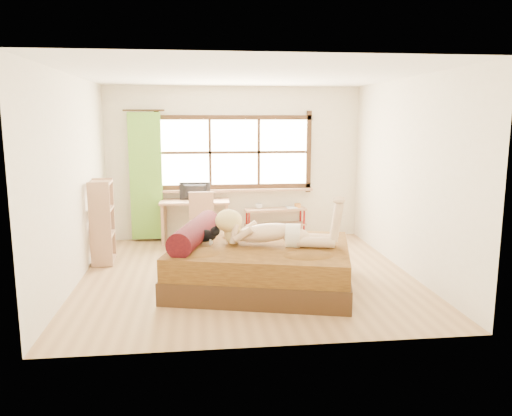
{
  "coord_description": "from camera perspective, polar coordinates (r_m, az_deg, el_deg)",
  "views": [
    {
      "loc": [
        -0.64,
        -6.64,
        2.13
      ],
      "look_at": [
        0.15,
        0.2,
        0.9
      ],
      "focal_mm": 35.0,
      "sensor_mm": 36.0,
      "label": 1
    }
  ],
  "objects": [
    {
      "name": "curtain",
      "position": [
        8.87,
        -12.46,
        3.53
      ],
      "size": [
        0.55,
        0.1,
        2.2
      ],
      "primitive_type": "cube",
      "color": "#498A25",
      "rests_on": "wall_back"
    },
    {
      "name": "cup",
      "position": [
        8.91,
        0.33,
        0.21
      ],
      "size": [
        0.13,
        0.13,
        0.09
      ],
      "primitive_type": "imported",
      "rotation": [
        0.0,
        0.0,
        0.1
      ],
      "color": "gray",
      "rests_on": "pipe_shelf"
    },
    {
      "name": "monitor",
      "position": [
        8.73,
        -7.02,
        1.9
      ],
      "size": [
        0.54,
        0.09,
        0.31
      ],
      "primitive_type": "imported",
      "rotation": [
        0.0,
        0.0,
        3.1
      ],
      "color": "black",
      "rests_on": "desk"
    },
    {
      "name": "book",
      "position": [
        8.98,
        3.5,
        0.04
      ],
      "size": [
        0.21,
        0.27,
        0.02
      ],
      "primitive_type": "imported",
      "rotation": [
        0.0,
        0.0,
        0.1
      ],
      "color": "gray",
      "rests_on": "pipe_shelf"
    },
    {
      "name": "pipe_shelf",
      "position": [
        8.98,
        2.3,
        -0.96
      ],
      "size": [
        1.13,
        0.38,
        0.63
      ],
      "rotation": [
        0.0,
        0.0,
        0.1
      ],
      "color": "#9F7356",
      "rests_on": "floor"
    },
    {
      "name": "ceiling",
      "position": [
        6.69,
        -1.12,
        15.0
      ],
      "size": [
        4.5,
        4.5,
        0.0
      ],
      "primitive_type": "plane",
      "rotation": [
        3.14,
        0.0,
        0.0
      ],
      "color": "white",
      "rests_on": "wall_back"
    },
    {
      "name": "woman",
      "position": [
        6.27,
        2.06,
        -1.31
      ],
      "size": [
        1.62,
        0.82,
        0.67
      ],
      "primitive_type": null,
      "rotation": [
        0.0,
        0.0,
        -0.25
      ],
      "color": "#D7B08A",
      "rests_on": "bed"
    },
    {
      "name": "bed",
      "position": [
        6.45,
        0.14,
        -6.36
      ],
      "size": [
        2.6,
        2.28,
        0.84
      ],
      "rotation": [
        0.0,
        0.0,
        -0.25
      ],
      "color": "#34250F",
      "rests_on": "floor"
    },
    {
      "name": "wall_left",
      "position": [
        6.87,
        -20.12,
        2.98
      ],
      "size": [
        0.0,
        4.5,
        4.5
      ],
      "primitive_type": "plane",
      "rotation": [
        1.57,
        0.0,
        1.57
      ],
      "color": "silver",
      "rests_on": "floor"
    },
    {
      "name": "floor",
      "position": [
        7.0,
        -1.04,
        -7.6
      ],
      "size": [
        4.5,
        4.5,
        0.0
      ],
      "primitive_type": "plane",
      "color": "#9E754C",
      "rests_on": "ground"
    },
    {
      "name": "desk",
      "position": [
        8.72,
        -6.98,
        0.21
      ],
      "size": [
        1.21,
        0.6,
        0.74
      ],
      "rotation": [
        0.0,
        0.0,
        -0.05
      ],
      "color": "#9F7356",
      "rests_on": "floor"
    },
    {
      "name": "chair",
      "position": [
        8.38,
        -6.27,
        -1.05
      ],
      "size": [
        0.43,
        0.43,
        0.93
      ],
      "rotation": [
        0.0,
        0.0,
        -0.05
      ],
      "color": "#9F7356",
      "rests_on": "floor"
    },
    {
      "name": "window",
      "position": [
        8.9,
        -2.47,
        6.1
      ],
      "size": [
        2.8,
        0.16,
        1.46
      ],
      "color": "#FFEDBF",
      "rests_on": "wall_back"
    },
    {
      "name": "bookshelf",
      "position": [
        7.76,
        -17.16,
        -1.48
      ],
      "size": [
        0.34,
        0.56,
        1.24
      ],
      "rotation": [
        0.0,
        0.0,
        0.06
      ],
      "color": "#9F7356",
      "rests_on": "floor"
    },
    {
      "name": "wall_front",
      "position": [
        4.5,
        1.69,
        0.14
      ],
      "size": [
        4.5,
        0.0,
        4.5
      ],
      "primitive_type": "plane",
      "rotation": [
        -1.57,
        0.0,
        0.0
      ],
      "color": "silver",
      "rests_on": "floor"
    },
    {
      "name": "wall_right",
      "position": [
        7.28,
        16.87,
        3.53
      ],
      "size": [
        0.0,
        4.5,
        4.5
      ],
      "primitive_type": "plane",
      "rotation": [
        1.57,
        0.0,
        -1.57
      ],
      "color": "silver",
      "rests_on": "floor"
    },
    {
      "name": "kitten",
      "position": [
        6.39,
        -5.9,
        -2.97
      ],
      "size": [
        0.36,
        0.21,
        0.27
      ],
      "primitive_type": null,
      "rotation": [
        0.0,
        0.0,
        -0.25
      ],
      "color": "black",
      "rests_on": "bed"
    },
    {
      "name": "wall_back",
      "position": [
        8.95,
        -2.47,
        5.1
      ],
      "size": [
        4.5,
        0.0,
        4.5
      ],
      "primitive_type": "plane",
      "rotation": [
        1.57,
        0.0,
        0.0
      ],
      "color": "silver",
      "rests_on": "floor"
    }
  ]
}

